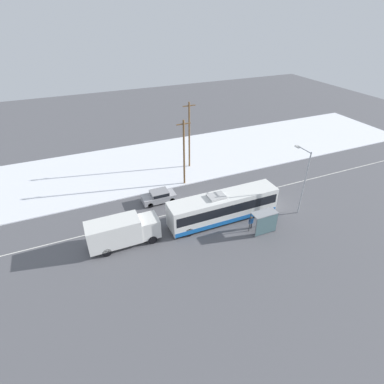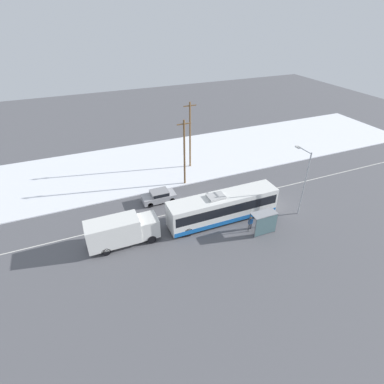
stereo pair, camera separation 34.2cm
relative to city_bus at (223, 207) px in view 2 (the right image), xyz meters
The scene contains 11 objects.
ground_plane 3.68m from the city_bus, 76.31° to the left, with size 120.00×120.00×0.00m, color #56565B.
snow_lot 16.33m from the city_bus, 87.25° to the left, with size 80.00×15.63×0.12m.
lane_marking_center 3.68m from the city_bus, 76.31° to the left, with size 60.00×0.12×0.00m.
city_bus is the anchor object (origin of this frame).
box_truck 11.02m from the city_bus, behind, with size 6.96×2.30×3.00m.
sedan_car 8.21m from the city_bus, 131.37° to the left, with size 4.01×1.80×1.45m.
pedestrian_at_stop 3.33m from the city_bus, 53.72° to the right, with size 0.57×0.25×1.58m.
bus_shelter 4.70m from the city_bus, 53.06° to the right, with size 2.62×1.20×2.40m.
streetlamp 9.25m from the city_bus, 12.48° to the right, with size 0.36×2.40×7.60m.
utility_pole_roadside 9.37m from the city_bus, 96.45° to the left, with size 1.80×0.24×8.75m.
utility_pole_snowlot 13.66m from the city_bus, 83.35° to the left, with size 1.80×0.24×9.48m.
Camera 2 is at (-14.11, -26.45, 20.32)m, focal length 28.00 mm.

